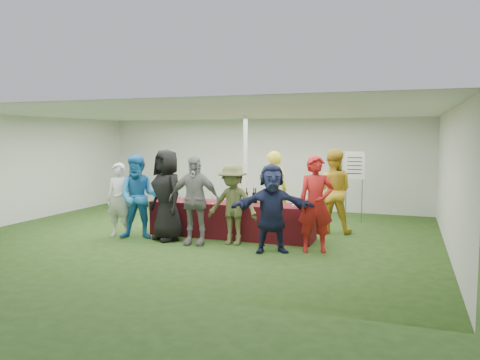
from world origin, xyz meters
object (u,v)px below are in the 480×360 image
(customer_0, at_px, (119,200))
(customer_5, at_px, (272,208))
(dump_bucket, at_px, (302,203))
(customer_6, at_px, (316,204))
(serving_table, at_px, (231,220))
(customer_3, at_px, (194,200))
(customer_2, at_px, (167,195))
(customer_1, at_px, (139,197))
(wine_list_sign, at_px, (354,171))
(staff_pourer, at_px, (273,190))
(staff_back, at_px, (332,191))
(customer_4, at_px, (233,204))

(customer_0, distance_m, customer_5, 3.51)
(dump_bucket, bearing_deg, customer_6, -52.96)
(serving_table, bearing_deg, customer_3, -116.88)
(customer_3, relative_size, customer_5, 1.08)
(dump_bucket, bearing_deg, customer_2, -168.89)
(customer_1, xyz_separation_m, customer_3, (1.33, -0.07, 0.00))
(wine_list_sign, xyz_separation_m, staff_pourer, (-1.68, -1.57, -0.39))
(dump_bucket, distance_m, customer_3, 2.17)
(staff_back, relative_size, customer_0, 1.18)
(serving_table, xyz_separation_m, dump_bucket, (1.60, -0.22, 0.46))
(customer_3, height_order, customer_5, customer_3)
(customer_4, bearing_deg, customer_0, -175.13)
(customer_0, distance_m, customer_2, 1.16)
(wine_list_sign, height_order, customer_0, wine_list_sign)
(staff_pourer, relative_size, customer_5, 1.10)
(dump_bucket, relative_size, customer_6, 0.12)
(wine_list_sign, relative_size, customer_4, 1.10)
(customer_6, bearing_deg, customer_4, 159.78)
(wine_list_sign, bearing_deg, customer_5, -107.00)
(customer_0, bearing_deg, customer_5, -8.84)
(customer_6, bearing_deg, customer_3, 166.06)
(customer_6, bearing_deg, wine_list_sign, 65.70)
(staff_back, xyz_separation_m, customer_1, (-3.78, -2.02, -0.05))
(serving_table, relative_size, dump_bucket, 16.57)
(wine_list_sign, relative_size, staff_back, 0.95)
(customer_3, height_order, customer_6, customer_6)
(dump_bucket, relative_size, customer_2, 0.11)
(customer_0, bearing_deg, customer_2, -4.04)
(dump_bucket, relative_size, wine_list_sign, 0.12)
(customer_4, bearing_deg, customer_5, -18.21)
(customer_4, distance_m, customer_6, 1.70)
(serving_table, height_order, customer_2, customer_2)
(customer_0, xyz_separation_m, customer_2, (1.15, 0.03, 0.15))
(customer_4, relative_size, customer_6, 0.90)
(serving_table, xyz_separation_m, customer_0, (-2.31, -0.79, 0.43))
(staff_back, bearing_deg, customer_1, 22.19)
(wine_list_sign, xyz_separation_m, customer_4, (-2.03, -3.32, -0.50))
(dump_bucket, bearing_deg, staff_back, 74.63)
(serving_table, xyz_separation_m, customer_4, (0.28, -0.66, 0.44))
(serving_table, xyz_separation_m, customer_5, (1.20, -1.00, 0.46))
(staff_pourer, height_order, customer_4, staff_pourer)
(customer_3, bearing_deg, staff_back, 32.49)
(staff_pourer, bearing_deg, customer_1, 16.72)
(serving_table, xyz_separation_m, wine_list_sign, (2.31, 2.66, 0.94))
(customer_3, xyz_separation_m, customer_6, (2.43, 0.20, 0.01))
(staff_pourer, xyz_separation_m, customer_5, (0.57, -2.08, -0.08))
(staff_back, distance_m, customer_4, 2.52)
(customer_1, bearing_deg, customer_0, 155.98)
(customer_0, xyz_separation_m, customer_3, (1.85, -0.12, 0.10))
(customer_1, height_order, customer_2, customer_2)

